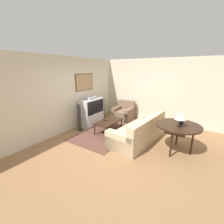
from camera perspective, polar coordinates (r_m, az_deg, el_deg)
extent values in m
plane|color=#8E6642|center=(4.94, 2.73, -11.20)|extent=(12.00, 12.00, 0.00)
cube|color=beige|center=(5.83, -15.59, 6.49)|extent=(12.00, 0.06, 2.70)
cube|color=#4C381E|center=(6.27, -10.44, 11.10)|extent=(0.97, 0.03, 0.67)
cube|color=#A37F56|center=(6.25, -10.32, 11.10)|extent=(0.92, 0.01, 0.62)
cube|color=beige|center=(6.86, 14.15, 7.95)|extent=(0.06, 12.00, 2.70)
cube|color=brown|center=(5.56, -2.03, -7.87)|extent=(2.56, 1.60, 0.01)
cube|color=silver|center=(6.36, -7.63, -2.58)|extent=(1.07, 0.46, 0.49)
cube|color=silver|center=(6.20, -7.81, 2.18)|extent=(1.07, 0.46, 0.60)
cube|color=black|center=(6.06, -6.13, 1.90)|extent=(0.96, 0.01, 0.53)
cube|color=#9E9EA3|center=(6.13, -7.93, 5.31)|extent=(0.48, 0.25, 0.09)
cube|color=#CCB289|center=(5.04, 9.73, -8.24)|extent=(2.29, 1.14, 0.41)
cube|color=#CCB289|center=(4.74, 13.85, -4.61)|extent=(2.23, 0.41, 0.43)
cube|color=#CCB289|center=(5.84, 14.42, -4.22)|extent=(0.32, 0.97, 0.57)
cube|color=#CCB289|center=(4.24, 3.24, -11.71)|extent=(0.32, 0.97, 0.57)
cube|color=gray|center=(5.23, 14.78, -3.19)|extent=(0.37, 0.15, 0.34)
cube|color=gray|center=(4.39, 9.50, -6.66)|extent=(0.37, 0.15, 0.34)
cube|color=brown|center=(6.93, 4.34, -1.14)|extent=(0.90, 0.86, 0.43)
cube|color=brown|center=(7.12, 5.59, 2.79)|extent=(0.23, 0.82, 0.41)
cube|color=brown|center=(7.05, 1.97, -0.21)|extent=(0.87, 0.21, 0.57)
cube|color=brown|center=(6.78, 6.83, -0.97)|extent=(0.87, 0.21, 0.57)
cube|color=black|center=(5.53, -1.22, -3.61)|extent=(1.14, 0.60, 0.04)
cylinder|color=black|center=(5.07, -2.16, -8.03)|extent=(0.04, 0.04, 0.38)
cylinder|color=black|center=(5.89, 3.68, -4.54)|extent=(0.04, 0.04, 0.38)
cylinder|color=black|center=(5.36, -6.62, -6.78)|extent=(0.04, 0.04, 0.38)
cylinder|color=black|center=(6.14, -0.43, -3.65)|extent=(0.04, 0.04, 0.38)
cylinder|color=black|center=(4.50, 23.99, -4.73)|extent=(1.19, 1.19, 0.04)
cube|color=black|center=(4.53, 23.90, -5.47)|extent=(1.01, 0.48, 0.08)
cylinder|color=black|center=(4.28, 21.62, -11.30)|extent=(0.05, 0.05, 0.75)
cylinder|color=black|center=(5.04, 23.62, -7.36)|extent=(0.05, 0.05, 0.75)
cylinder|color=black|center=(4.62, 28.20, -10.09)|extent=(0.05, 0.05, 0.75)
cylinder|color=black|center=(4.37, 24.26, -4.91)|extent=(0.11, 0.11, 0.02)
cylinder|color=black|center=(4.31, 24.52, -2.74)|extent=(0.02, 0.02, 0.32)
cone|color=white|center=(4.28, 24.69, -1.37)|extent=(0.30, 0.30, 0.18)
cube|color=black|center=(4.67, 25.05, -2.76)|extent=(0.17, 0.09, 0.17)
cylinder|color=white|center=(4.65, 25.67, -2.49)|extent=(0.09, 0.01, 0.09)
cube|color=black|center=(5.56, -2.43, -3.18)|extent=(0.11, 0.16, 0.02)
cylinder|color=black|center=(5.89, -11.97, -6.76)|extent=(0.19, 0.19, 0.02)
cylinder|color=#2D2D2D|center=(5.72, -12.26, -2.10)|extent=(0.11, 0.11, 1.03)
cylinder|color=black|center=(6.96, -3.24, -2.83)|extent=(0.19, 0.19, 0.02)
cylinder|color=#2D2D2D|center=(6.81, -3.31, 1.18)|extent=(0.11, 0.11, 1.03)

